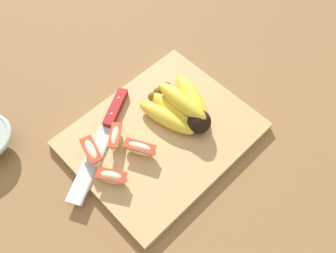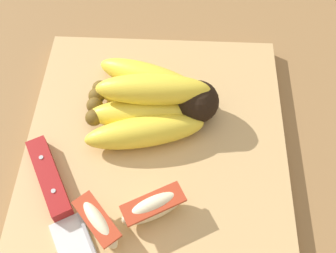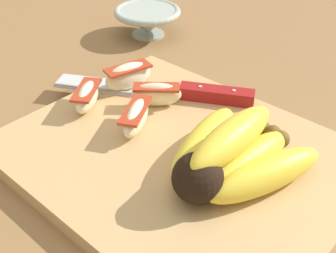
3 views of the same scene
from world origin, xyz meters
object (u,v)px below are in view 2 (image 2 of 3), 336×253
at_px(banana_bunch, 153,101).
at_px(apple_wedge_near, 98,222).
at_px(chefs_knife, 64,216).
at_px(apple_wedge_extra, 153,207).

bearing_deg(banana_bunch, apple_wedge_near, 162.48).
bearing_deg(apple_wedge_near, banana_bunch, -17.52).
distance_m(chefs_knife, apple_wedge_near, 0.04).
distance_m(apple_wedge_near, apple_wedge_extra, 0.06).
relative_size(chefs_knife, apple_wedge_near, 4.11).
bearing_deg(banana_bunch, apple_wedge_extra, -176.24).
relative_size(banana_bunch, apple_wedge_near, 2.53).
distance_m(banana_bunch, chefs_knife, 0.17).
height_order(chefs_knife, apple_wedge_near, apple_wedge_near).
bearing_deg(apple_wedge_near, chefs_knife, 76.80).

